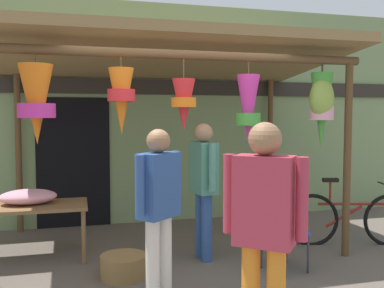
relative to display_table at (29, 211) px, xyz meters
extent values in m
plane|color=#60564C|center=(1.68, -0.62, -0.60)|extent=(30.00, 30.00, 0.00)
cube|color=#7A9360|center=(1.68, 1.62, 1.16)|extent=(10.23, 0.25, 3.51)
cube|color=#2D2823|center=(1.68, 1.48, 1.58)|extent=(9.21, 0.04, 0.24)
cube|color=black|center=(0.50, 1.49, 0.40)|extent=(1.10, 0.03, 2.00)
cylinder|color=brown|center=(3.73, -0.81, 0.59)|extent=(0.09, 0.09, 2.37)
cylinder|color=brown|center=(-0.28, 1.37, 0.59)|extent=(0.09, 0.09, 2.37)
cylinder|color=brown|center=(3.73, 1.37, 0.59)|extent=(0.09, 0.09, 2.37)
cylinder|color=brown|center=(1.73, -0.81, 1.78)|extent=(4.21, 0.10, 0.10)
cylinder|color=brown|center=(1.73, 1.37, 1.93)|extent=(4.21, 0.10, 0.10)
cube|color=olive|center=(1.73, 0.28, 1.90)|extent=(4.51, 2.68, 0.39)
cylinder|color=brown|center=(0.18, -0.80, 1.68)|extent=(0.01, 0.01, 0.09)
cone|color=orange|center=(0.18, -0.80, 1.23)|extent=(0.34, 0.34, 0.80)
cylinder|color=#D13399|center=(0.18, -0.80, 1.17)|extent=(0.37, 0.37, 0.14)
cylinder|color=brown|center=(1.01, -0.84, 1.67)|extent=(0.01, 0.01, 0.11)
cone|color=orange|center=(1.01, -0.84, 1.27)|extent=(0.26, 0.26, 0.69)
cylinder|color=red|center=(1.01, -0.84, 1.34)|extent=(0.29, 0.29, 0.12)
cylinder|color=brown|center=(1.67, -0.85, 1.62)|extent=(0.01, 0.01, 0.21)
cone|color=red|center=(1.67, -0.85, 1.24)|extent=(0.25, 0.25, 0.57)
cylinder|color=orange|center=(1.67, -0.85, 1.27)|extent=(0.27, 0.27, 0.10)
cylinder|color=brown|center=(2.43, -0.82, 1.65)|extent=(0.01, 0.01, 0.15)
cone|color=#D13399|center=(2.43, -0.82, 1.20)|extent=(0.26, 0.26, 0.77)
cylinder|color=green|center=(2.43, -0.82, 1.09)|extent=(0.28, 0.28, 0.14)
cylinder|color=brown|center=(3.41, -0.74, 1.68)|extent=(0.01, 0.01, 0.09)
cone|color=green|center=(3.41, -0.74, 1.18)|extent=(0.27, 0.27, 0.91)
cylinder|color=pink|center=(3.41, -0.74, 1.16)|extent=(0.29, 0.29, 0.16)
cylinder|color=#4C3D23|center=(3.38, -0.79, 1.65)|extent=(0.02, 0.02, 0.16)
ellipsoid|color=#89A842|center=(3.38, -0.79, 1.32)|extent=(0.29, 0.25, 0.49)
cube|color=brown|center=(0.00, 0.00, 0.05)|extent=(1.33, 0.68, 0.04)
cylinder|color=brown|center=(0.62, -0.29, -0.28)|extent=(0.05, 0.05, 0.63)
cylinder|color=brown|center=(0.62, 0.29, -0.28)|extent=(0.05, 0.05, 0.63)
ellipsoid|color=pink|center=(-0.02, 0.07, 0.16)|extent=(0.66, 0.46, 0.18)
ellipsoid|color=#D13399|center=(0.08, 0.02, 0.17)|extent=(0.30, 0.23, 0.12)
cube|color=#2347A8|center=(2.77, -1.09, -0.16)|extent=(0.48, 0.48, 0.04)
cube|color=#2347A8|center=(2.73, -0.91, 0.04)|extent=(0.40, 0.12, 0.40)
cylinder|color=#333338|center=(2.63, -1.30, -0.38)|extent=(0.03, 0.03, 0.44)
cylinder|color=#333338|center=(2.98, -1.23, -0.38)|extent=(0.03, 0.03, 0.44)
cylinder|color=#333338|center=(2.55, -0.95, -0.38)|extent=(0.03, 0.03, 0.44)
cylinder|color=#333338|center=(2.90, -0.87, -0.38)|extent=(0.03, 0.03, 0.44)
cylinder|color=olive|center=(1.02, -0.83, -0.48)|extent=(0.49, 0.49, 0.24)
torus|color=black|center=(3.57, -0.30, -0.27)|extent=(0.70, 0.23, 0.71)
cylinder|color=maroon|center=(4.07, -0.43, -0.05)|extent=(0.86, 0.26, 0.04)
cylinder|color=maroon|center=(3.98, -0.41, -0.22)|extent=(0.49, 0.16, 0.31)
cylinder|color=maroon|center=(3.80, -0.36, 0.11)|extent=(0.03, 0.03, 0.30)
cube|color=black|center=(3.80, -0.36, 0.27)|extent=(0.21, 0.13, 0.05)
cube|color=#B23347|center=(1.80, -2.67, 0.54)|extent=(0.45, 0.42, 0.62)
cylinder|color=#B23347|center=(1.60, -2.51, 0.58)|extent=(0.08, 0.08, 0.56)
cylinder|color=#B23347|center=(2.00, -2.83, 0.58)|extent=(0.08, 0.08, 0.56)
sphere|color=#9E704C|center=(1.80, -2.67, 0.97)|extent=(0.23, 0.23, 0.23)
cylinder|color=#2D5193|center=(2.02, -0.57, -0.19)|extent=(0.13, 0.13, 0.80)
cylinder|color=#2D5193|center=(2.00, -0.39, -0.19)|extent=(0.13, 0.13, 0.80)
cube|color=#4C8E7A|center=(2.01, -0.48, 0.51)|extent=(0.26, 0.42, 0.60)
cylinder|color=#4C8E7A|center=(2.04, -0.74, 0.54)|extent=(0.08, 0.08, 0.54)
cylinder|color=#4C8E7A|center=(1.98, -0.23, 0.54)|extent=(0.08, 0.08, 0.54)
sphere|color=tan|center=(2.01, -0.48, 0.92)|extent=(0.22, 0.22, 0.22)
cylinder|color=silver|center=(1.35, -1.45, -0.20)|extent=(0.13, 0.13, 0.79)
cylinder|color=silver|center=(1.21, -1.56, -0.20)|extent=(0.13, 0.13, 0.79)
cube|color=#2D5193|center=(1.28, -1.51, 0.49)|extent=(0.45, 0.43, 0.59)
cylinder|color=#2D5193|center=(1.47, -1.34, 0.52)|extent=(0.08, 0.08, 0.53)
cylinder|color=#2D5193|center=(1.09, -1.67, 0.52)|extent=(0.08, 0.08, 0.53)
sphere|color=#9E704C|center=(1.28, -1.51, 0.90)|extent=(0.22, 0.22, 0.22)
camera|label=1|loc=(0.58, -5.36, 1.13)|focal=40.35mm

